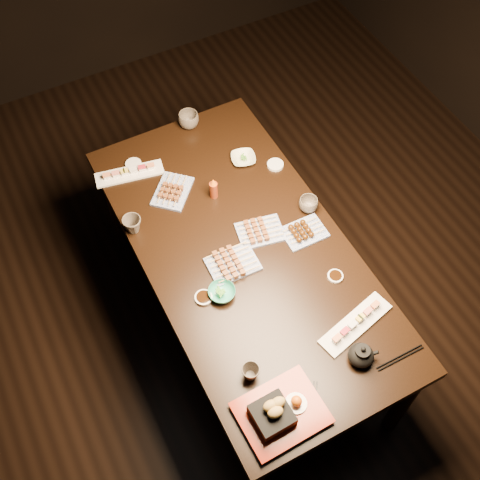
% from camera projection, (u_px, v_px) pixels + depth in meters
% --- Properties ---
extents(ground, '(5.00, 5.00, 0.00)m').
position_uv_depth(ground, '(272.00, 336.00, 3.33)').
color(ground, black).
rests_on(ground, ground).
extents(dining_table, '(0.99, 1.84, 0.75)m').
position_uv_depth(dining_table, '(245.00, 291.00, 3.06)').
color(dining_table, black).
rests_on(dining_table, ground).
extents(sushi_platter_near, '(0.37, 0.18, 0.04)m').
position_uv_depth(sushi_platter_near, '(356.00, 322.00, 2.52)').
color(sushi_platter_near, white).
rests_on(sushi_platter_near, dining_table).
extents(sushi_platter_far, '(0.35, 0.16, 0.04)m').
position_uv_depth(sushi_platter_far, '(129.00, 172.00, 2.99)').
color(sushi_platter_far, white).
rests_on(sushi_platter_far, dining_table).
extents(yakitori_plate_center, '(0.23, 0.17, 0.06)m').
position_uv_depth(yakitori_plate_center, '(233.00, 262.00, 2.68)').
color(yakitori_plate_center, '#828EB6').
rests_on(yakitori_plate_center, dining_table).
extents(yakitori_plate_right, '(0.24, 0.19, 0.05)m').
position_uv_depth(yakitori_plate_right, '(260.00, 230.00, 2.78)').
color(yakitori_plate_right, '#828EB6').
rests_on(yakitori_plate_right, dining_table).
extents(yakitori_plate_left, '(0.26, 0.26, 0.05)m').
position_uv_depth(yakitori_plate_left, '(172.00, 189.00, 2.92)').
color(yakitori_plate_left, '#828EB6').
rests_on(yakitori_plate_left, dining_table).
extents(tsukune_plate, '(0.20, 0.15, 0.05)m').
position_uv_depth(tsukune_plate, '(304.00, 230.00, 2.78)').
color(tsukune_plate, '#828EB6').
rests_on(tsukune_plate, dining_table).
extents(edamame_bowl_green, '(0.16, 0.16, 0.04)m').
position_uv_depth(edamame_bowl_green, '(222.00, 293.00, 2.61)').
color(edamame_bowl_green, teal).
rests_on(edamame_bowl_green, dining_table).
extents(edamame_bowl_cream, '(0.15, 0.15, 0.03)m').
position_uv_depth(edamame_bowl_cream, '(243.00, 159.00, 3.04)').
color(edamame_bowl_cream, beige).
rests_on(edamame_bowl_cream, dining_table).
extents(tempura_tray, '(0.33, 0.27, 0.12)m').
position_uv_depth(tempura_tray, '(282.00, 409.00, 2.28)').
color(tempura_tray, black).
rests_on(tempura_tray, dining_table).
extents(teacup_near_left, '(0.09, 0.09, 0.07)m').
position_uv_depth(teacup_near_left, '(251.00, 372.00, 2.39)').
color(teacup_near_left, '#4E453B').
rests_on(teacup_near_left, dining_table).
extents(teacup_mid_right, '(0.11, 0.11, 0.07)m').
position_uv_depth(teacup_mid_right, '(308.00, 204.00, 2.85)').
color(teacup_mid_right, '#4E453B').
rests_on(teacup_mid_right, dining_table).
extents(teacup_far_left, '(0.09, 0.09, 0.08)m').
position_uv_depth(teacup_far_left, '(132.00, 225.00, 2.78)').
color(teacup_far_left, '#4E453B').
rests_on(teacup_far_left, dining_table).
extents(teacup_far_right, '(0.11, 0.11, 0.09)m').
position_uv_depth(teacup_far_right, '(189.00, 120.00, 3.16)').
color(teacup_far_right, '#4E453B').
rests_on(teacup_far_right, dining_table).
extents(teapot, '(0.16, 0.16, 0.11)m').
position_uv_depth(teapot, '(361.00, 354.00, 2.41)').
color(teapot, black).
rests_on(teapot, dining_table).
extents(condiment_bottle, '(0.04, 0.04, 0.12)m').
position_uv_depth(condiment_bottle, '(214.00, 188.00, 2.88)').
color(condiment_bottle, maroon).
rests_on(condiment_bottle, dining_table).
extents(sauce_dish_west, '(0.10, 0.10, 0.01)m').
position_uv_depth(sauce_dish_west, '(204.00, 298.00, 2.61)').
color(sauce_dish_west, white).
rests_on(sauce_dish_west, dining_table).
extents(sauce_dish_east, '(0.11, 0.11, 0.01)m').
position_uv_depth(sauce_dish_east, '(275.00, 165.00, 3.03)').
color(sauce_dish_east, white).
rests_on(sauce_dish_east, dining_table).
extents(sauce_dish_se, '(0.09, 0.09, 0.01)m').
position_uv_depth(sauce_dish_se, '(335.00, 276.00, 2.67)').
color(sauce_dish_se, white).
rests_on(sauce_dish_se, dining_table).
extents(sauce_dish_nw, '(0.10, 0.10, 0.01)m').
position_uv_depth(sauce_dish_nw, '(134.00, 164.00, 3.03)').
color(sauce_dish_nw, white).
rests_on(sauce_dish_nw, dining_table).
extents(chopsticks_near, '(0.15, 0.19, 0.01)m').
position_uv_depth(chopsticks_near, '(313.00, 409.00, 2.33)').
color(chopsticks_near, black).
rests_on(chopsticks_near, dining_table).
extents(chopsticks_se, '(0.22, 0.02, 0.01)m').
position_uv_depth(chopsticks_se, '(400.00, 358.00, 2.45)').
color(chopsticks_se, black).
rests_on(chopsticks_se, dining_table).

